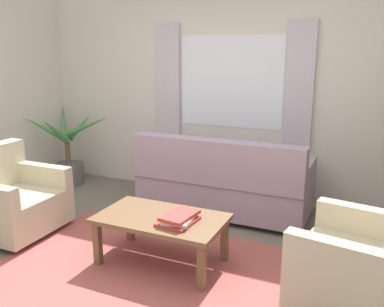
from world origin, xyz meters
name	(u,v)px	position (x,y,z in m)	size (l,w,h in m)	color
ground_plane	(139,278)	(0.00, 0.00, 0.00)	(6.24, 6.24, 0.00)	#6B6056
wall_back	(232,94)	(0.00, 2.26, 1.30)	(5.32, 0.12, 2.60)	silver
window_with_curtains	(230,82)	(0.00, 2.18, 1.45)	(1.98, 0.07, 1.40)	white
area_rug	(139,277)	(0.00, 0.00, 0.01)	(2.55, 2.04, 0.01)	#9E4C47
couch	(223,183)	(0.15, 1.57, 0.37)	(1.90, 0.82, 0.92)	#998499
armchair_left	(10,199)	(-1.66, 0.24, 0.35)	(0.83, 0.85, 0.88)	#BCB293
armchair_right	(365,264)	(1.69, 0.32, 0.35)	(0.95, 0.97, 0.88)	#BCB293
coffee_table	(161,223)	(0.05, 0.30, 0.38)	(1.10, 0.64, 0.44)	brown
book_stack_on_table	(179,218)	(0.25, 0.25, 0.48)	(0.29, 0.37, 0.08)	#B23833
potted_plant	(68,155)	(-2.19, 1.73, 0.42)	(1.16, 1.05, 1.11)	#56565B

